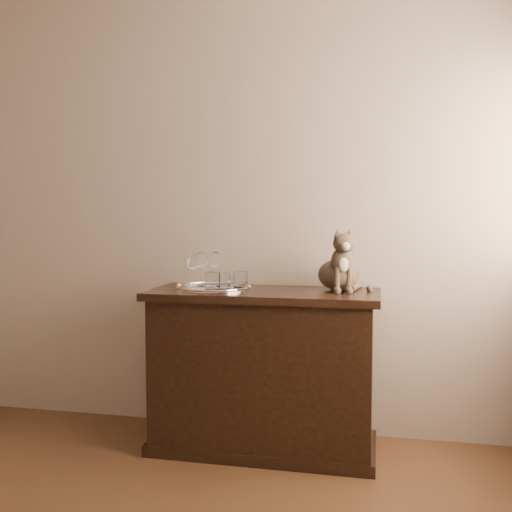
{
  "coord_description": "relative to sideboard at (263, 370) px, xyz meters",
  "views": [
    {
      "loc": [
        1.18,
        -0.96,
        1.24
      ],
      "look_at": [
        0.56,
        1.95,
        1.03
      ],
      "focal_mm": 40.0,
      "sensor_mm": 36.0,
      "label": 1
    }
  ],
  "objects": [
    {
      "name": "wine_glass_c",
      "position": [
        -0.38,
        -0.01,
        0.52
      ],
      "size": [
        0.07,
        0.07,
        0.18
      ],
      "primitive_type": null,
      "color": "white",
      "rests_on": "tray"
    },
    {
      "name": "tumbler_c",
      "position": [
        -0.13,
        0.04,
        0.48
      ],
      "size": [
        0.08,
        0.08,
        0.09
      ],
      "primitive_type": "cylinder",
      "color": "white",
      "rests_on": "tray"
    },
    {
      "name": "cat",
      "position": [
        0.38,
        0.09,
        0.59
      ],
      "size": [
        0.39,
        0.38,
        0.33
      ],
      "primitive_type": null,
      "rotation": [
        0.0,
        0.0,
        0.27
      ],
      "color": "brown",
      "rests_on": "sideboard"
    },
    {
      "name": "sideboard",
      "position": [
        0.0,
        0.0,
        0.0
      ],
      "size": [
        1.2,
        0.5,
        0.85
      ],
      "primitive_type": null,
      "color": "black",
      "rests_on": "ground"
    },
    {
      "name": "tumbler_b",
      "position": [
        -0.25,
        -0.08,
        0.48
      ],
      "size": [
        0.08,
        0.08,
        0.09
      ],
      "primitive_type": "cylinder",
      "color": "white",
      "rests_on": "tray"
    },
    {
      "name": "wine_glass_b",
      "position": [
        -0.29,
        0.1,
        0.53
      ],
      "size": [
        0.07,
        0.07,
        0.19
      ],
      "primitive_type": null,
      "color": "white",
      "rests_on": "tray"
    },
    {
      "name": "tray",
      "position": [
        -0.27,
        0.0,
        0.43
      ],
      "size": [
        0.4,
        0.4,
        0.01
      ],
      "primitive_type": "cylinder",
      "color": "silver",
      "rests_on": "sideboard"
    },
    {
      "name": "wine_glass_a",
      "position": [
        -0.36,
        0.07,
        0.53
      ],
      "size": [
        0.07,
        0.07,
        0.19
      ],
      "primitive_type": null,
      "color": "silver",
      "rests_on": "tray"
    },
    {
      "name": "wall_back",
      "position": [
        -0.6,
        0.31,
        0.93
      ],
      "size": [
        4.0,
        0.1,
        2.7
      ],
      "primitive_type": "cube",
      "color": "tan",
      "rests_on": "ground"
    },
    {
      "name": "tumbler_a",
      "position": [
        -0.21,
        -0.04,
        0.48
      ],
      "size": [
        0.08,
        0.08,
        0.09
      ],
      "primitive_type": "cylinder",
      "color": "white",
      "rests_on": "tray"
    }
  ]
}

